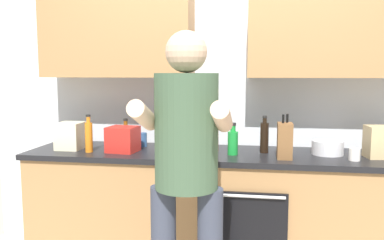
{
  "coord_description": "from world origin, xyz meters",
  "views": [
    {
      "loc": [
        0.28,
        -2.93,
        1.49
      ],
      "look_at": [
        -0.17,
        -0.1,
        1.15
      ],
      "focal_mm": 37.72,
      "sensor_mm": 36.0,
      "label": 1
    }
  ],
  "objects_px": {
    "bottle_syrup": "(126,135)",
    "grocery_bag_rice": "(71,136)",
    "person_standing": "(186,163)",
    "grocery_bag_bread": "(382,142)",
    "bottle_soda": "(233,142)",
    "knife_block": "(285,141)",
    "grocery_bag_crisps": "(123,139)",
    "cup_tea": "(142,140)",
    "potted_herb": "(189,130)",
    "cup_ceramic": "(176,148)",
    "cup_coffee": "(354,154)",
    "bottle_juice": "(89,136)",
    "bottle_soy": "(264,137)",
    "bottle_vinegar": "(215,139)",
    "mixing_bowl": "(328,148)"
  },
  "relations": [
    {
      "from": "bottle_syrup",
      "to": "grocery_bag_rice",
      "type": "bearing_deg",
      "value": -152.62
    },
    {
      "from": "person_standing",
      "to": "grocery_bag_bread",
      "type": "relative_size",
      "value": 7.67
    },
    {
      "from": "bottle_soda",
      "to": "knife_block",
      "type": "bearing_deg",
      "value": -11.4
    },
    {
      "from": "grocery_bag_rice",
      "to": "grocery_bag_crisps",
      "type": "height_order",
      "value": "grocery_bag_rice"
    },
    {
      "from": "person_standing",
      "to": "grocery_bag_rice",
      "type": "distance_m",
      "value": 1.32
    },
    {
      "from": "cup_tea",
      "to": "grocery_bag_crisps",
      "type": "distance_m",
      "value": 0.25
    },
    {
      "from": "bottle_syrup",
      "to": "potted_herb",
      "type": "distance_m",
      "value": 0.55
    },
    {
      "from": "bottle_syrup",
      "to": "bottle_soda",
      "type": "xyz_separation_m",
      "value": [
        0.87,
        -0.22,
        0.01
      ]
    },
    {
      "from": "cup_tea",
      "to": "cup_ceramic",
      "type": "height_order",
      "value": "cup_tea"
    },
    {
      "from": "knife_block",
      "to": "grocery_bag_crisps",
      "type": "distance_m",
      "value": 1.18
    },
    {
      "from": "cup_ceramic",
      "to": "knife_block",
      "type": "xyz_separation_m",
      "value": [
        0.76,
        -0.02,
        0.08
      ]
    },
    {
      "from": "bottle_syrup",
      "to": "cup_coffee",
      "type": "bearing_deg",
      "value": -9.48
    },
    {
      "from": "bottle_juice",
      "to": "potted_herb",
      "type": "height_order",
      "value": "bottle_juice"
    },
    {
      "from": "bottle_soy",
      "to": "bottle_juice",
      "type": "height_order",
      "value": "bottle_juice"
    },
    {
      "from": "person_standing",
      "to": "bottle_soda",
      "type": "height_order",
      "value": "person_standing"
    },
    {
      "from": "bottle_vinegar",
      "to": "bottle_soy",
      "type": "distance_m",
      "value": 0.37
    },
    {
      "from": "bottle_vinegar",
      "to": "cup_coffee",
      "type": "distance_m",
      "value": 0.98
    },
    {
      "from": "bottle_soy",
      "to": "cup_tea",
      "type": "height_order",
      "value": "bottle_soy"
    },
    {
      "from": "bottle_soda",
      "to": "cup_coffee",
      "type": "height_order",
      "value": "bottle_soda"
    },
    {
      "from": "person_standing",
      "to": "mixing_bowl",
      "type": "distance_m",
      "value": 1.26
    },
    {
      "from": "bottle_soda",
      "to": "cup_ceramic",
      "type": "relative_size",
      "value": 2.36
    },
    {
      "from": "bottle_vinegar",
      "to": "grocery_bag_crisps",
      "type": "xyz_separation_m",
      "value": [
        -0.67,
        -0.14,
        0.0
      ]
    },
    {
      "from": "bottle_vinegar",
      "to": "cup_tea",
      "type": "bearing_deg",
      "value": 171.68
    },
    {
      "from": "bottle_juice",
      "to": "cup_ceramic",
      "type": "xyz_separation_m",
      "value": [
        0.66,
        0.02,
        -0.07
      ]
    },
    {
      "from": "bottle_vinegar",
      "to": "mixing_bowl",
      "type": "xyz_separation_m",
      "value": [
        0.82,
        -0.0,
        -0.04
      ]
    },
    {
      "from": "potted_herb",
      "to": "grocery_bag_bread",
      "type": "distance_m",
      "value": 1.36
    },
    {
      "from": "cup_ceramic",
      "to": "grocery_bag_rice",
      "type": "height_order",
      "value": "grocery_bag_rice"
    },
    {
      "from": "bottle_soda",
      "to": "cup_tea",
      "type": "relative_size",
      "value": 2.1
    },
    {
      "from": "cup_coffee",
      "to": "grocery_bag_rice",
      "type": "relative_size",
      "value": 0.41
    },
    {
      "from": "potted_herb",
      "to": "grocery_bag_bread",
      "type": "relative_size",
      "value": 1.24
    },
    {
      "from": "cup_tea",
      "to": "grocery_bag_bread",
      "type": "distance_m",
      "value": 1.77
    },
    {
      "from": "bottle_soy",
      "to": "cup_coffee",
      "type": "relative_size",
      "value": 3.27
    },
    {
      "from": "bottle_syrup",
      "to": "person_standing",
      "type": "bearing_deg",
      "value": -56.16
    },
    {
      "from": "bottle_vinegar",
      "to": "grocery_bag_rice",
      "type": "xyz_separation_m",
      "value": [
        -1.11,
        -0.1,
        0.01
      ]
    },
    {
      "from": "cup_ceramic",
      "to": "mixing_bowl",
      "type": "xyz_separation_m",
      "value": [
        1.08,
        0.17,
        0.0
      ]
    },
    {
      "from": "bottle_vinegar",
      "to": "bottle_syrup",
      "type": "bearing_deg",
      "value": 172.58
    },
    {
      "from": "bottle_vinegar",
      "to": "cup_ceramic",
      "type": "bearing_deg",
      "value": -146.77
    },
    {
      "from": "cup_coffee",
      "to": "knife_block",
      "type": "relative_size",
      "value": 0.27
    },
    {
      "from": "bottle_syrup",
      "to": "grocery_bag_crisps",
      "type": "xyz_separation_m",
      "value": [
        0.06,
        -0.24,
        0.01
      ]
    },
    {
      "from": "potted_herb",
      "to": "grocery_bag_crisps",
      "type": "distance_m",
      "value": 0.5
    },
    {
      "from": "bottle_juice",
      "to": "cup_ceramic",
      "type": "bearing_deg",
      "value": 2.08
    },
    {
      "from": "bottle_soy",
      "to": "person_standing",
      "type": "bearing_deg",
      "value": -115.75
    },
    {
      "from": "cup_tea",
      "to": "knife_block",
      "type": "xyz_separation_m",
      "value": [
        1.09,
        -0.28,
        0.07
      ]
    },
    {
      "from": "bottle_juice",
      "to": "grocery_bag_crisps",
      "type": "distance_m",
      "value": 0.25
    },
    {
      "from": "grocery_bag_rice",
      "to": "person_standing",
      "type": "bearing_deg",
      "value": -37.46
    },
    {
      "from": "bottle_juice",
      "to": "bottle_soy",
      "type": "bearing_deg",
      "value": 8.02
    },
    {
      "from": "bottle_soda",
      "to": "knife_block",
      "type": "relative_size",
      "value": 0.75
    },
    {
      "from": "bottle_vinegar",
      "to": "bottle_soda",
      "type": "distance_m",
      "value": 0.19
    },
    {
      "from": "bottle_syrup",
      "to": "bottle_soy",
      "type": "distance_m",
      "value": 1.1
    },
    {
      "from": "grocery_bag_rice",
      "to": "bottle_soy",
      "type": "bearing_deg",
      "value": 3.32
    }
  ]
}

